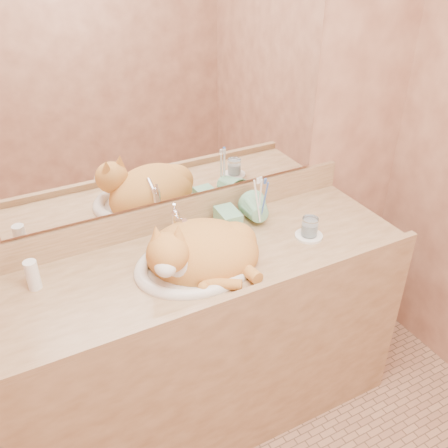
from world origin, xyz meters
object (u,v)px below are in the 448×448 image
cat (199,250)px  water_glass (310,227)px  soap_dispenser (235,216)px  toothbrush_cup (260,217)px  sink_basin (195,250)px  vanity_counter (206,342)px

cat → water_glass: (0.47, -0.03, -0.02)m
soap_dispenser → toothbrush_cup: (0.12, -0.01, -0.03)m
toothbrush_cup → water_glass: bearing=-46.1°
soap_dispenser → toothbrush_cup: 0.12m
cat → soap_dispenser: size_ratio=2.33×
soap_dispenser → water_glass: bearing=-27.7°
cat → toothbrush_cup: size_ratio=3.44×
cat → toothbrush_cup: 0.35m
sink_basin → toothbrush_cup: sink_basin is taller
sink_basin → soap_dispenser: size_ratio=2.50×
sink_basin → soap_dispenser: 0.25m
toothbrush_cup → water_glass: 0.20m
vanity_counter → sink_basin: sink_basin is taller
water_glass → cat: bearing=176.0°
water_glass → toothbrush_cup: bearing=133.9°
water_glass → sink_basin: bearing=175.7°
sink_basin → cat: (0.01, -0.00, -0.00)m
sink_basin → soap_dispenser: bearing=37.5°
water_glass → soap_dispenser: bearing=149.3°
sink_basin → water_glass: bearing=6.1°
sink_basin → water_glass: 0.48m
soap_dispenser → water_glass: soap_dispenser is taller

